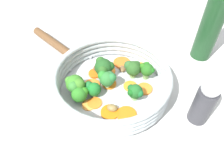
% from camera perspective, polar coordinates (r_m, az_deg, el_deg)
% --- Properties ---
extents(ground_plane, '(4.00, 4.00, 0.00)m').
position_cam_1_polar(ground_plane, '(0.54, 0.00, -1.81)').
color(ground_plane, '#BBBAB8').
extents(skillet, '(0.26, 0.26, 0.01)m').
position_cam_1_polar(skillet, '(0.54, 0.00, -1.45)').
color(skillet, '#B2B5B7').
rests_on(skillet, ground_plane).
extents(skillet_rim_wall, '(0.28, 0.28, 0.06)m').
position_cam_1_polar(skillet_rim_wall, '(0.51, 0.00, 0.96)').
color(skillet_rim_wall, '#AFBBBD').
rests_on(skillet_rim_wall, skillet).
extents(skillet_handle, '(0.19, 0.08, 0.02)m').
position_cam_1_polar(skillet_handle, '(0.66, -14.53, 10.02)').
color(skillet_handle, brown).
rests_on(skillet_handle, skillet).
extents(skillet_rivet_left, '(0.01, 0.01, 0.01)m').
position_cam_1_polar(skillet_rivet_left, '(0.61, -5.81, 6.85)').
color(skillet_rivet_left, '#B3B8BA').
rests_on(skillet_rivet_left, skillet).
extents(skillet_rivet_right, '(0.01, 0.01, 0.01)m').
position_cam_1_polar(skillet_rivet_right, '(0.58, -10.95, 3.56)').
color(skillet_rivet_right, '#B5B2B5').
rests_on(skillet_rivet_right, skillet).
extents(carrot_slice_0, '(0.06, 0.06, 0.01)m').
position_cam_1_polar(carrot_slice_0, '(0.57, -1.51, 3.46)').
color(carrot_slice_0, orange).
rests_on(carrot_slice_0, skillet).
extents(carrot_slice_1, '(0.04, 0.04, 0.00)m').
position_cam_1_polar(carrot_slice_1, '(0.53, 8.51, -1.23)').
color(carrot_slice_1, orange).
rests_on(carrot_slice_1, skillet).
extents(carrot_slice_2, '(0.04, 0.04, 0.00)m').
position_cam_1_polar(carrot_slice_2, '(0.57, -4.51, 2.76)').
color(carrot_slice_2, orange).
rests_on(carrot_slice_2, skillet).
extents(carrot_slice_3, '(0.05, 0.05, 0.00)m').
position_cam_1_polar(carrot_slice_3, '(0.60, 2.63, 5.59)').
color(carrot_slice_3, orange).
rests_on(carrot_slice_3, skillet).
extents(carrot_slice_4, '(0.04, 0.04, 0.00)m').
position_cam_1_polar(carrot_slice_4, '(0.50, -4.56, -4.98)').
color(carrot_slice_4, orange).
rests_on(carrot_slice_4, skillet).
extents(carrot_slice_5, '(0.04, 0.04, 0.01)m').
position_cam_1_polar(carrot_slice_5, '(0.54, -5.25, -0.25)').
color(carrot_slice_5, orange).
rests_on(carrot_slice_5, skillet).
extents(carrot_slice_6, '(0.04, 0.04, 0.00)m').
position_cam_1_polar(carrot_slice_6, '(0.49, -0.54, -7.39)').
color(carrot_slice_6, orange).
rests_on(carrot_slice_6, skillet).
extents(carrot_slice_7, '(0.04, 0.04, 0.00)m').
position_cam_1_polar(carrot_slice_7, '(0.54, 4.81, -0.57)').
color(carrot_slice_7, orange).
rests_on(carrot_slice_7, skillet).
extents(carrot_slice_8, '(0.04, 0.04, 0.00)m').
position_cam_1_polar(carrot_slice_8, '(0.50, -6.11, -5.49)').
color(carrot_slice_8, '#F99339').
rests_on(carrot_slice_8, skillet).
extents(carrot_slice_9, '(0.04, 0.04, 0.00)m').
position_cam_1_polar(carrot_slice_9, '(0.54, -0.32, 0.21)').
color(carrot_slice_9, orange).
rests_on(carrot_slice_9, skillet).
extents(carrot_slice_10, '(0.05, 0.05, 0.00)m').
position_cam_1_polar(carrot_slice_10, '(0.48, 3.81, -7.96)').
color(carrot_slice_10, orange).
rests_on(carrot_slice_10, skillet).
extents(carrot_slice_11, '(0.06, 0.06, 0.00)m').
position_cam_1_polar(carrot_slice_11, '(0.59, 7.05, 4.41)').
color(carrot_slice_11, orange).
rests_on(carrot_slice_11, skillet).
extents(broccoli_floret_0, '(0.05, 0.04, 0.05)m').
position_cam_1_polar(broccoli_floret_0, '(0.51, -9.59, -0.05)').
color(broccoli_floret_0, '#7FA36D').
rests_on(broccoli_floret_0, skillet).
extents(broccoli_floret_1, '(0.04, 0.03, 0.04)m').
position_cam_1_polar(broccoli_floret_1, '(0.51, -5.16, -1.12)').
color(broccoli_floret_1, '#7DB06D').
rests_on(broccoli_floret_1, skillet).
extents(broccoli_floret_2, '(0.04, 0.03, 0.04)m').
position_cam_1_polar(broccoli_floret_2, '(0.54, 9.11, 3.78)').
color(broccoli_floret_2, '#6F934F').
rests_on(broccoli_floret_2, skillet).
extents(broccoli_floret_3, '(0.04, 0.04, 0.04)m').
position_cam_1_polar(broccoli_floret_3, '(0.50, 5.99, -2.02)').
color(broccoli_floret_3, '#83B06C').
rests_on(broccoli_floret_3, skillet).
extents(broccoli_floret_4, '(0.04, 0.04, 0.05)m').
position_cam_1_polar(broccoli_floret_4, '(0.54, 5.54, 4.28)').
color(broccoli_floret_4, '#7CA355').
rests_on(broccoli_floret_4, skillet).
extents(broccoli_floret_5, '(0.05, 0.04, 0.05)m').
position_cam_1_polar(broccoli_floret_5, '(0.51, -1.24, 1.50)').
color(broccoli_floret_5, '#8DA66C').
rests_on(broccoli_floret_5, skillet).
extents(broccoli_floret_6, '(0.04, 0.04, 0.04)m').
position_cam_1_polar(broccoli_floret_6, '(0.50, -8.45, -2.58)').
color(broccoli_floret_6, '#87A36B').
rests_on(broccoli_floret_6, skillet).
extents(broccoli_floret_7, '(0.05, 0.05, 0.06)m').
position_cam_1_polar(broccoli_floret_7, '(0.54, -2.10, 4.49)').
color(broccoli_floret_7, '#7FA55D').
rests_on(broccoli_floret_7, skillet).
extents(mushroom_piece_0, '(0.03, 0.04, 0.01)m').
position_cam_1_polar(mushroom_piece_0, '(0.58, -3.83, 4.31)').
color(mushroom_piece_0, brown).
rests_on(mushroom_piece_0, skillet).
extents(mushroom_piece_1, '(0.03, 0.03, 0.01)m').
position_cam_1_polar(mushroom_piece_1, '(0.49, 0.07, -6.28)').
color(mushroom_piece_1, olive).
rests_on(mushroom_piece_1, skillet).
extents(mushroom_piece_2, '(0.03, 0.03, 0.01)m').
position_cam_1_polar(mushroom_piece_2, '(0.57, 2.77, 4.02)').
color(mushroom_piece_2, brown).
rests_on(mushroom_piece_2, skillet).
extents(salt_shaker, '(0.04, 0.04, 0.12)m').
position_cam_1_polar(salt_shaker, '(0.48, 23.04, -4.23)').
color(salt_shaker, '#333338').
rests_on(salt_shaker, ground_plane).
extents(oil_bottle, '(0.06, 0.06, 0.23)m').
position_cam_1_polar(oil_bottle, '(0.64, 24.10, 13.56)').
color(oil_bottle, '#193D1E').
rests_on(oil_bottle, ground_plane).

